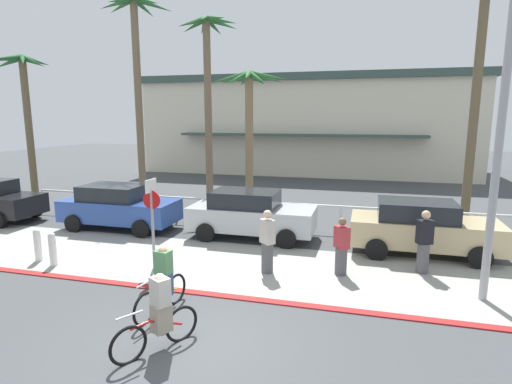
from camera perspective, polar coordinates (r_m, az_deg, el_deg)
The scene contains 22 objects.
ground_plane at distance 17.32m, azimuth 4.60°, elevation -3.81°, with size 80.00×80.00×0.00m, color #424447.
sidewalk_strip at distance 11.91m, azimuth -0.60°, elevation -10.43°, with size 44.00×4.00×0.02m, color #9E9E93.
curb_paint at distance 10.15m, azimuth -3.75°, elevation -14.28°, with size 44.00×0.24×0.03m, color maroon.
building_backdrop at distance 33.81m, azimuth 7.36°, elevation 9.30°, with size 24.59×11.37×7.20m.
rail_fence at distance 15.69m, azimuth 3.64°, elevation -2.17°, with size 22.10×0.08×1.04m.
stop_sign_bike_lane at distance 11.79m, azimuth -14.25°, elevation -2.52°, with size 0.52×0.56×2.56m.
bollard_2 at distance 13.87m, azimuth -28.08°, elevation -6.46°, with size 0.20×0.20×1.00m.
bollard_3 at distance 13.25m, azimuth -26.42°, elevation -7.07°, with size 0.20×0.20×1.00m.
streetlight_curb at distance 10.27m, azimuth 31.35°, elevation 9.05°, with size 0.24×2.54×7.50m.
palm_tree_0 at distance 24.65m, azimuth -29.65°, elevation 12.23°, with size 3.23×3.37×7.35m.
palm_tree_1 at distance 22.07m, azimuth -16.33°, elevation 18.44°, with size 3.37×3.21×9.98m.
palm_tree_2 at distance 21.25m, azimuth -6.72°, elevation 17.34°, with size 3.17×3.07×9.06m.
palm_tree_3 at distance 18.71m, azimuth -0.94°, elevation 12.45°, with size 3.44×2.96×6.27m.
palm_tree_4 at distance 19.02m, azimuth 28.67°, elevation 17.37°, with size 3.37×3.22×9.65m.
car_blue_1 at distance 16.55m, azimuth -18.55°, elevation -1.91°, with size 4.40×2.02×1.69m.
car_silver_2 at distance 14.50m, azimuth -0.77°, elevation -3.05°, with size 4.40×2.02×1.69m.
car_tan_3 at distance 13.76m, azimuth 22.08°, elevation -4.58°, with size 4.40×2.02×1.69m.
cyclist_red_0 at distance 8.02m, azimuth -13.34°, elevation -16.23°, with size 0.99×1.59×1.50m.
cyclist_yellow_1 at distance 9.42m, azimuth -12.85°, elevation -12.06°, with size 0.39×1.80×1.50m.
pedestrian_0 at distance 11.28m, azimuth 1.58°, elevation -7.24°, with size 0.47×0.46×1.78m.
pedestrian_1 at distance 11.40m, azimuth 11.78°, elevation -7.77°, with size 0.46×0.47×1.61m.
pedestrian_2 at distance 12.15m, azimuth 22.30°, elevation -6.76°, with size 0.47×0.42×1.77m.
Camera 1 is at (3.02, -6.51, 4.26)m, focal length 28.78 mm.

